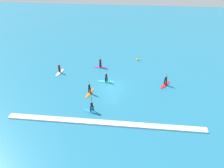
{
  "coord_description": "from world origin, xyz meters",
  "views": [
    {
      "loc": [
        3.26,
        -30.02,
        19.13
      ],
      "look_at": [
        0.0,
        0.0,
        0.5
      ],
      "focal_mm": 35.52,
      "sensor_mm": 36.0,
      "label": 1
    }
  ],
  "objects_px": {
    "surfer_on_teal_board": "(106,80)",
    "surfer_on_white_board": "(60,71)",
    "surfer_on_blue_board": "(92,109)",
    "surfer_on_red_board": "(165,83)",
    "surfer_on_purple_board": "(100,65)",
    "marker_buoy": "(138,59)",
    "surfer_on_orange_board": "(90,91)"
  },
  "relations": [
    {
      "from": "surfer_on_teal_board",
      "to": "surfer_on_white_board",
      "type": "bearing_deg",
      "value": 165.9
    },
    {
      "from": "surfer_on_blue_board",
      "to": "surfer_on_white_board",
      "type": "bearing_deg",
      "value": -34.98
    },
    {
      "from": "surfer_on_red_board",
      "to": "surfer_on_purple_board",
      "type": "height_order",
      "value": "surfer_on_red_board"
    },
    {
      "from": "surfer_on_red_board",
      "to": "surfer_on_blue_board",
      "type": "relative_size",
      "value": 1.13
    },
    {
      "from": "marker_buoy",
      "to": "surfer_on_orange_board",
      "type": "bearing_deg",
      "value": -119.67
    },
    {
      "from": "surfer_on_purple_board",
      "to": "surfer_on_white_board",
      "type": "bearing_deg",
      "value": 24.89
    },
    {
      "from": "surfer_on_orange_board",
      "to": "surfer_on_red_board",
      "type": "bearing_deg",
      "value": 120.26
    },
    {
      "from": "surfer_on_red_board",
      "to": "surfer_on_white_board",
      "type": "bearing_deg",
      "value": -65.25
    },
    {
      "from": "surfer_on_white_board",
      "to": "surfer_on_orange_board",
      "type": "xyz_separation_m",
      "value": [
        6.61,
        -5.94,
        0.09
      ]
    },
    {
      "from": "surfer_on_purple_board",
      "to": "surfer_on_red_board",
      "type": "bearing_deg",
      "value": 158.82
    },
    {
      "from": "surfer_on_white_board",
      "to": "surfer_on_purple_board",
      "type": "distance_m",
      "value": 7.5
    },
    {
      "from": "marker_buoy",
      "to": "surfer_on_red_board",
      "type": "bearing_deg",
      "value": -63.08
    },
    {
      "from": "surfer_on_purple_board",
      "to": "surfer_on_blue_board",
      "type": "bearing_deg",
      "value": 96.27
    },
    {
      "from": "surfer_on_blue_board",
      "to": "surfer_on_teal_board",
      "type": "distance_m",
      "value": 8.11
    },
    {
      "from": "surfer_on_white_board",
      "to": "surfer_on_purple_board",
      "type": "height_order",
      "value": "surfer_on_purple_board"
    },
    {
      "from": "surfer_on_white_board",
      "to": "surfer_on_red_board",
      "type": "distance_m",
      "value": 18.51
    },
    {
      "from": "surfer_on_purple_board",
      "to": "marker_buoy",
      "type": "distance_m",
      "value": 7.94
    },
    {
      "from": "surfer_on_white_board",
      "to": "surfer_on_teal_board",
      "type": "xyz_separation_m",
      "value": [
        8.71,
        -2.22,
        0.01
      ]
    },
    {
      "from": "surfer_on_red_board",
      "to": "surfer_on_teal_board",
      "type": "bearing_deg",
      "value": -58.25
    },
    {
      "from": "surfer_on_white_board",
      "to": "surfer_on_purple_board",
      "type": "xyz_separation_m",
      "value": [
        6.93,
        2.85,
        0.17
      ]
    },
    {
      "from": "surfer_on_blue_board",
      "to": "surfer_on_red_board",
      "type": "bearing_deg",
      "value": -124.75
    },
    {
      "from": "surfer_on_teal_board",
      "to": "marker_buoy",
      "type": "height_order",
      "value": "surfer_on_teal_board"
    },
    {
      "from": "surfer_on_purple_board",
      "to": "surfer_on_orange_board",
      "type": "distance_m",
      "value": 8.8
    },
    {
      "from": "surfer_on_red_board",
      "to": "surfer_on_teal_board",
      "type": "relative_size",
      "value": 1.01
    },
    {
      "from": "surfer_on_blue_board",
      "to": "surfer_on_purple_board",
      "type": "height_order",
      "value": "surfer_on_blue_board"
    },
    {
      "from": "surfer_on_white_board",
      "to": "surfer_on_red_board",
      "type": "xyz_separation_m",
      "value": [
        18.38,
        -2.19,
        -0.02
      ]
    },
    {
      "from": "surfer_on_white_board",
      "to": "marker_buoy",
      "type": "distance_m",
      "value": 15.4
    },
    {
      "from": "marker_buoy",
      "to": "surfer_on_white_board",
      "type": "bearing_deg",
      "value": -154.0
    },
    {
      "from": "surfer_on_white_board",
      "to": "surfer_on_red_board",
      "type": "height_order",
      "value": "surfer_on_red_board"
    },
    {
      "from": "surfer_on_blue_board",
      "to": "surfer_on_orange_board",
      "type": "bearing_deg",
      "value": -56.93
    },
    {
      "from": "surfer_on_orange_board",
      "to": "surfer_on_blue_board",
      "type": "bearing_deg",
      "value": 27.75
    },
    {
      "from": "surfer_on_white_board",
      "to": "surfer_on_teal_board",
      "type": "height_order",
      "value": "surfer_on_teal_board"
    }
  ]
}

